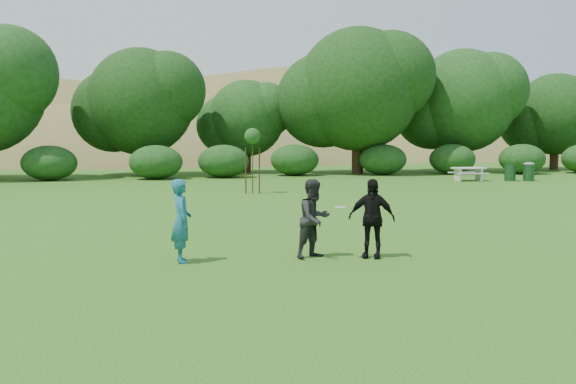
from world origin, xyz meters
name	(u,v)px	position (x,y,z in m)	size (l,w,h in m)	color
ground	(318,257)	(0.00, 0.00, 0.00)	(120.00, 120.00, 0.00)	#19470C
player_teal	(181,221)	(-2.78, 0.05, 0.83)	(0.61, 0.40, 1.66)	#1A5C75
player_grey	(314,219)	(-0.09, -0.03, 0.81)	(0.79, 0.61, 1.62)	black
player_black	(372,218)	(1.06, -0.27, 0.82)	(0.96, 0.40, 1.64)	black
trash_can_near	(510,173)	(16.22, 19.72, 0.45)	(0.60, 0.60, 0.90)	#153C1D
frisbee	(342,207)	(0.40, -0.34, 1.07)	(0.27, 0.27, 0.05)	white
sapling	(252,138)	(0.93, 14.90, 2.42)	(0.70, 0.70, 2.85)	#3C2817
picnic_table	(468,172)	(13.96, 20.23, 0.52)	(1.80, 1.48, 0.76)	beige
trash_can_lidded	(529,171)	(17.21, 19.46, 0.54)	(0.60, 0.60, 1.05)	#153B1B
hillside	(177,251)	(-0.56, 68.45, -11.97)	(150.00, 72.00, 52.00)	olive
tree_row	(255,99)	(3.23, 28.68, 4.87)	(53.92, 10.38, 9.62)	#3A2616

